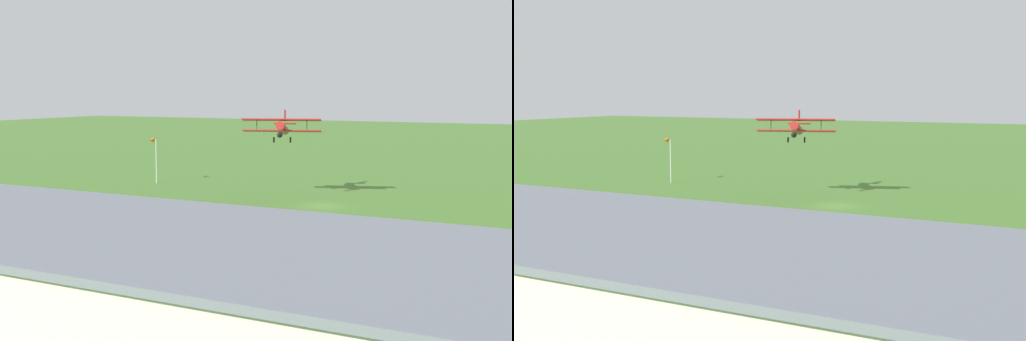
% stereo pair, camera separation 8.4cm
% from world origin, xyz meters
% --- Properties ---
extents(ground_plane, '(400.00, 400.00, 0.00)m').
position_xyz_m(ground_plane, '(0.00, 0.00, 0.00)').
color(ground_plane, '#47752D').
extents(hangar, '(40.49, 16.43, 5.66)m').
position_xyz_m(hangar, '(-5.03, 40.77, 2.84)').
color(hangar, beige).
rests_on(hangar, ground_plane).
extents(biplane, '(9.13, 7.04, 3.71)m').
position_xyz_m(biplane, '(6.05, -2.95, 8.18)').
color(biplane, '#B21E1E').
extents(car_red, '(2.40, 4.84, 1.58)m').
position_xyz_m(car_red, '(15.05, 26.63, 0.83)').
color(car_red, red).
rests_on(car_red, ground_plane).
extents(person_walking_on_apron, '(0.49, 0.49, 1.78)m').
position_xyz_m(person_walking_on_apron, '(8.20, 21.69, 0.89)').
color(person_walking_on_apron, beige).
rests_on(person_walking_on_apron, ground_plane).
extents(person_near_hangar_door, '(0.46, 0.46, 1.67)m').
position_xyz_m(person_near_hangar_door, '(-21.72, 24.64, 0.83)').
color(person_near_hangar_door, navy).
rests_on(person_near_hangar_door, ground_plane).
extents(windsock, '(1.24, 1.42, 6.06)m').
position_xyz_m(windsock, '(27.03, -6.85, 5.33)').
color(windsock, silver).
rests_on(windsock, ground_plane).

